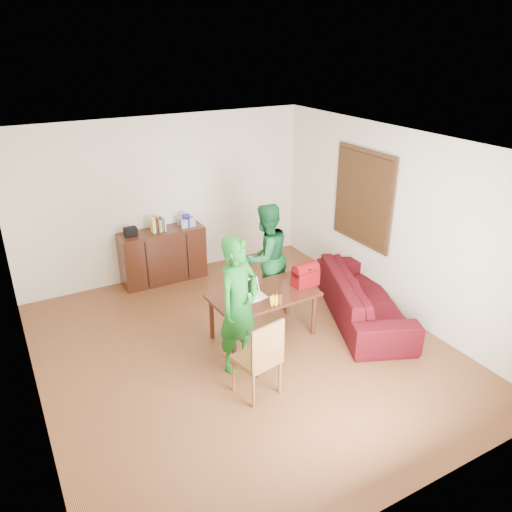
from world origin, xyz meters
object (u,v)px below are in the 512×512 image
laptop (255,295)px  red_bag (305,277)px  table (263,299)px  chair (257,372)px  person_far (266,257)px  sofa (363,296)px  bottle (280,298)px  person_near (239,305)px

laptop → red_bag: bearing=-5.9°
table → chair: size_ratio=1.43×
person_far → laptop: bearing=39.3°
person_far → sofa: (1.09, -0.97, -0.49)m
table → bottle: 0.39m
table → person_far: person_far is taller
chair → laptop: (0.50, 0.97, 0.41)m
person_far → chair: bearing=45.4°
bottle → chair: bearing=-136.7°
person_near → sofa: person_near is taller
person_near → laptop: size_ratio=5.49×
table → sofa: sofa is taller
person_far → laptop: (-0.61, -0.76, -0.11)m
person_far → red_bag: bearing=90.8°
sofa → red_bag: bearing=101.0°
chair → laptop: chair is taller
bottle → sofa: bearing=3.8°
chair → red_bag: size_ratio=2.82×
person_near → person_far: size_ratio=1.07×
person_far → laptop: size_ratio=5.15×
bottle → person_far: bearing=69.1°
chair → bottle: size_ratio=5.67×
red_bag → person_near: bearing=-165.9°
sofa → person_far: bearing=71.2°
person_far → sofa: person_far is taller
chair → person_near: (0.06, 0.57, 0.58)m
chair → sofa: 2.33m
person_near → sofa: size_ratio=0.77×
bottle → person_near: bearing=-172.4°
person_far → laptop: person_far is taller
person_far → table: bearing=45.8°
person_near → laptop: 0.61m
table → bottle: bearing=-84.6°
person_far → bottle: size_ratio=9.27×
laptop → sofa: size_ratio=0.14×
chair → person_far: person_far is taller
person_near → person_far: (1.05, 1.16, -0.05)m
sofa → person_near: bearing=117.8°
chair → person_near: size_ratio=0.57×
chair → red_bag: (1.29, 0.95, 0.50)m
chair → sofa: (2.20, 0.76, 0.04)m
person_near → red_bag: bearing=-6.8°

